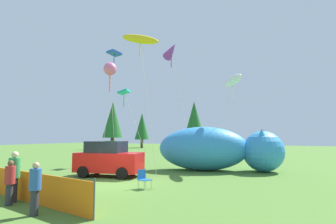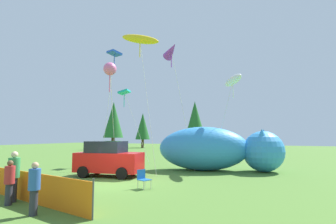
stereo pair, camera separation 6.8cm
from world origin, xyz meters
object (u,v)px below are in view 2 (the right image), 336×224
kite_pink_octopus (110,70)px  inflatable_cat (217,150)px  kite_purple_delta (171,51)px  kite_teal_diamond (125,93)px  spectator_in_blue_shirt (34,186)px  spectator_in_grey_shirt (9,181)px  kite_white_ghost (233,81)px  parked_car (109,159)px  spectator_in_green_shirt (14,174)px  kite_blue_box (114,55)px  folding_chair (143,178)px  kite_yellow_hero (140,40)px

kite_pink_octopus → inflatable_cat: bearing=58.1°
kite_purple_delta → inflatable_cat: bearing=13.9°
inflatable_cat → kite_teal_diamond: kite_teal_diamond is taller
spectator_in_blue_shirt → spectator_in_grey_shirt: bearing=166.2°
kite_white_ghost → parked_car: bearing=-137.5°
spectator_in_grey_shirt → spectator_in_green_shirt: spectator_in_green_shirt is taller
kite_white_ghost → kite_purple_delta: size_ratio=0.72×
spectator_in_blue_shirt → kite_pink_octopus: 7.96m
spectator_in_green_shirt → spectator_in_blue_shirt: 2.33m
kite_white_ghost → spectator_in_blue_shirt: bearing=-105.7°
spectator_in_grey_shirt → kite_blue_box: (-3.08, 10.15, 7.88)m
parked_car → inflatable_cat: size_ratio=0.48×
spectator_in_green_shirt → kite_pink_octopus: kite_pink_octopus is taller
kite_blue_box → kite_pink_octopus: (3.33, -4.83, -2.62)m
spectator_in_blue_shirt → kite_teal_diamond: (-5.59, 13.08, 5.25)m
folding_chair → kite_pink_octopus: bearing=-175.7°
spectator_in_grey_shirt → kite_teal_diamond: bearing=106.5°
kite_purple_delta → kite_blue_box: bearing=-164.9°
parked_car → spectator_in_green_shirt: 6.52m
spectator_in_green_shirt → kite_blue_box: kite_blue_box is taller
kite_pink_octopus → folding_chair: bearing=-16.4°
kite_blue_box → kite_pink_octopus: size_ratio=1.39×
inflatable_cat → kite_blue_box: kite_blue_box is taller
kite_white_ghost → kite_purple_delta: 5.11m
folding_chair → kite_teal_diamond: bearing=149.9°
parked_car → kite_teal_diamond: size_ratio=0.65×
inflatable_cat → spectator_in_green_shirt: size_ratio=4.71×
spectator_in_blue_shirt → kite_blue_box: size_ratio=0.18×
folding_chair → kite_blue_box: kite_blue_box is taller
parked_car → spectator_in_grey_shirt: 6.92m
kite_blue_box → kite_purple_delta: kite_purple_delta is taller
spectator_in_green_shirt → kite_white_ghost: size_ratio=0.27×
kite_yellow_hero → folding_chair: bearing=-56.8°
parked_car → kite_pink_octopus: size_ratio=0.65×
kite_white_ghost → kite_pink_octopus: 9.19m
kite_teal_diamond → kite_purple_delta: bearing=-14.3°
inflatable_cat → kite_teal_diamond: 9.49m
folding_chair → spectator_in_blue_shirt: (-1.01, -5.01, 0.39)m
inflatable_cat → spectator_in_blue_shirt: inflatable_cat is taller
inflatable_cat → spectator_in_blue_shirt: size_ratio=5.38×
kite_purple_delta → spectator_in_green_shirt: bearing=-98.4°
spectator_in_blue_shirt → kite_purple_delta: 14.25m
parked_car → kite_white_ghost: kite_white_ghost is taller
kite_purple_delta → kite_teal_diamond: bearing=165.7°
spectator_in_grey_shirt → kite_purple_delta: size_ratio=0.17×
spectator_in_blue_shirt → kite_white_ghost: kite_white_ghost is taller
inflatable_cat → spectator_in_grey_shirt: bearing=-123.8°
kite_blue_box → kite_yellow_hero: bearing=-19.0°
spectator_in_green_shirt → kite_blue_box: bearing=105.8°
folding_chair → kite_purple_delta: 10.88m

